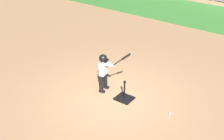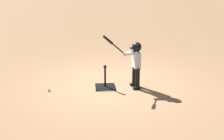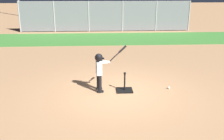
# 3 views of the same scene
# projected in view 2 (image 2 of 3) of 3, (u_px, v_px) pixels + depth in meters

# --- Properties ---
(ground_plane) EXTENTS (90.00, 90.00, 0.00)m
(ground_plane) POSITION_uv_depth(u_px,v_px,m) (113.00, 85.00, 8.32)
(ground_plane) COLOR #AD7F56
(home_plate) EXTENTS (0.44, 0.44, 0.02)m
(home_plate) POSITION_uv_depth(u_px,v_px,m) (105.00, 88.00, 8.13)
(home_plate) COLOR white
(home_plate) RESTS_ON ground_plane
(batting_tee) EXTENTS (0.51, 0.45, 0.61)m
(batting_tee) POSITION_uv_depth(u_px,v_px,m) (105.00, 85.00, 8.13)
(batting_tee) COLOR black
(batting_tee) RESTS_ON ground_plane
(batter_child) EXTENTS (0.99, 0.39, 1.44)m
(batter_child) POSITION_uv_depth(u_px,v_px,m) (135.00, 59.00, 7.92)
(batter_child) COLOR black
(batter_child) RESTS_ON ground_plane
(baseball) EXTENTS (0.07, 0.07, 0.07)m
(baseball) POSITION_uv_depth(u_px,v_px,m) (49.00, 90.00, 7.94)
(baseball) COLOR white
(baseball) RESTS_ON ground_plane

